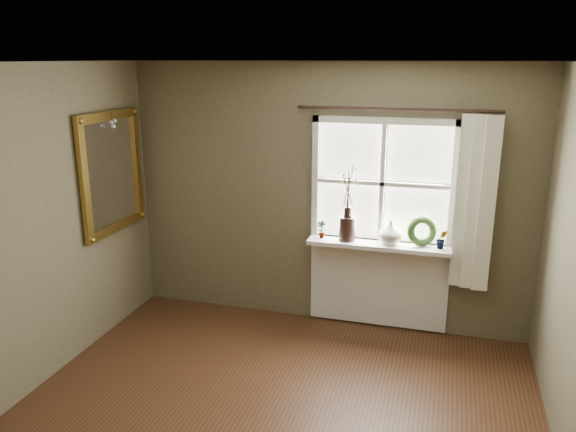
% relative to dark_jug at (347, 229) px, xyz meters
% --- Properties ---
extents(ceiling, '(4.50, 4.50, 0.00)m').
position_rel_dark_jug_xyz_m(ceiling, '(-0.24, -2.12, 1.56)').
color(ceiling, silver).
rests_on(ceiling, ground).
extents(wall_back, '(4.00, 0.10, 2.60)m').
position_rel_dark_jug_xyz_m(wall_back, '(-0.24, 0.18, 0.26)').
color(wall_back, brown).
rests_on(wall_back, ground).
extents(window_frame, '(1.36, 0.06, 1.24)m').
position_rel_dark_jug_xyz_m(window_frame, '(0.31, 0.11, 0.44)').
color(window_frame, white).
rests_on(window_frame, wall_back).
extents(window_sill, '(1.36, 0.26, 0.04)m').
position_rel_dark_jug_xyz_m(window_sill, '(0.31, 0.00, -0.14)').
color(window_sill, white).
rests_on(window_sill, wall_back).
extents(window_apron, '(1.36, 0.04, 0.88)m').
position_rel_dark_jug_xyz_m(window_apron, '(0.31, 0.11, -0.58)').
color(window_apron, white).
rests_on(window_apron, ground).
extents(dark_jug, '(0.20, 0.20, 0.24)m').
position_rel_dark_jug_xyz_m(dark_jug, '(0.00, 0.00, 0.00)').
color(dark_jug, black).
rests_on(dark_jug, window_sill).
extents(cream_vase, '(0.29, 0.29, 0.23)m').
position_rel_dark_jug_xyz_m(cream_vase, '(0.41, 0.00, -0.00)').
color(cream_vase, beige).
rests_on(cream_vase, window_sill).
extents(wreath, '(0.31, 0.23, 0.29)m').
position_rel_dark_jug_xyz_m(wreath, '(0.70, 0.04, -0.01)').
color(wreath, '#2F4920').
rests_on(wreath, window_sill).
extents(potted_plant_left, '(0.11, 0.08, 0.18)m').
position_rel_dark_jug_xyz_m(potted_plant_left, '(-0.25, 0.00, -0.03)').
color(potted_plant_left, '#2F4920').
rests_on(potted_plant_left, window_sill).
extents(potted_plant_right, '(0.11, 0.10, 0.18)m').
position_rel_dark_jug_xyz_m(potted_plant_right, '(0.89, 0.00, -0.03)').
color(potted_plant_right, '#2F4920').
rests_on(potted_plant_right, window_sill).
extents(curtain, '(0.36, 0.12, 1.59)m').
position_rel_dark_jug_xyz_m(curtain, '(1.15, 0.01, 0.33)').
color(curtain, '#EEE9CE').
rests_on(curtain, wall_back).
extents(curtain_rod, '(1.84, 0.03, 0.03)m').
position_rel_dark_jug_xyz_m(curtain_rod, '(0.41, 0.05, 1.14)').
color(curtain_rod, black).
rests_on(curtain_rod, wall_back).
extents(gilt_mirror, '(0.10, 0.98, 1.16)m').
position_rel_dark_jug_xyz_m(gilt_mirror, '(-2.21, -0.51, 0.53)').
color(gilt_mirror, white).
rests_on(gilt_mirror, wall_left).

